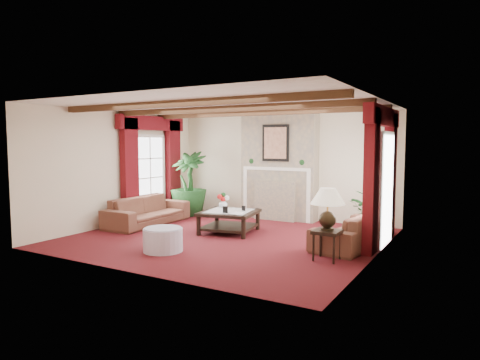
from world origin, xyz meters
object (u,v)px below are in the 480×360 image
Objects in this scene: sofa_left at (147,206)px; sofa_right at (353,224)px; side_table at (327,245)px; ottoman at (163,240)px; potted_palm at (189,197)px; coffee_table at (229,222)px.

sofa_right is at bearing -87.62° from sofa_left.
ottoman is (-2.75, -0.91, -0.05)m from side_table.
potted_palm is (0.06, 1.56, 0.04)m from sofa_left.
ottoman is (1.93, -3.37, -0.27)m from potted_palm.
side_table is (4.75, -0.89, -0.19)m from sofa_left.
ottoman is at bearing -60.12° from potted_palm.
potted_palm reaches higher than coffee_table.
side_table reaches higher than coffee_table.
sofa_left is 1.57m from potted_palm.
potted_palm is 2.54m from coffee_table.
sofa_right is 4.94m from potted_palm.
potted_palm is 1.54× the size of coffee_table.
sofa_right is 2.68m from coffee_table.
potted_palm is at bearing -96.52° from sofa_right.
potted_palm reaches higher than sofa_left.
sofa_left is at bearing 137.90° from ottoman.
potted_palm is at bearing 119.88° from ottoman.
sofa_right is 1.26× the size of potted_palm.
coffee_table is at bearing 157.27° from side_table.
sofa_left is at bearing -78.15° from sofa_right.
sofa_right reaches higher than side_table.
potted_palm is 5.30m from side_table.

